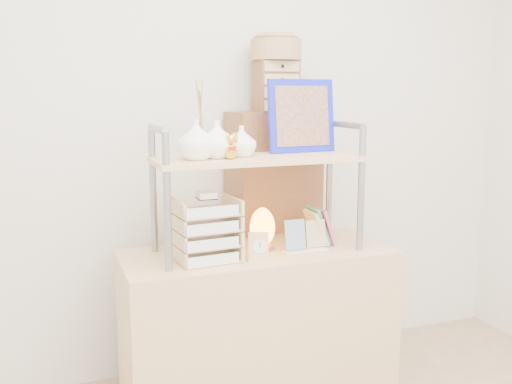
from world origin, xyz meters
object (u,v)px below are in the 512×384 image
desk (257,330)px  letter_tray (207,233)px  salt_lamp (262,228)px  cabinet (273,242)px

desk → letter_tray: bearing=-165.5°
desk → salt_lamp: (0.03, 0.01, 0.47)m
letter_tray → cabinet: bearing=42.3°
letter_tray → salt_lamp: 0.29m
desk → letter_tray: (-0.25, -0.06, 0.49)m
cabinet → letter_tray: size_ratio=4.61×
desk → salt_lamp: size_ratio=6.28×
cabinet → salt_lamp: cabinet is taller
salt_lamp → desk: bearing=-152.3°
cabinet → salt_lamp: 0.44m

